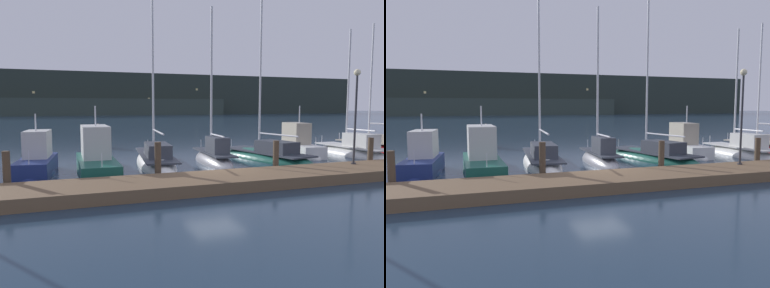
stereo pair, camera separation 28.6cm
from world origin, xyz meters
TOP-DOWN VIEW (x-y plane):
  - ground_plane at (0.00, 0.00)m, footprint 400.00×400.00m
  - dock at (0.00, -2.25)m, footprint 36.53×2.80m
  - mooring_pile_1 at (-8.69, -0.60)m, footprint 0.28×0.28m
  - mooring_pile_2 at (-2.90, -0.60)m, footprint 0.28×0.28m
  - mooring_pile_3 at (2.90, -0.60)m, footprint 0.28×0.28m
  - mooring_pile_4 at (8.69, -0.60)m, footprint 0.28×0.28m
  - motorboat_berth_3 at (-7.82, 3.20)m, footprint 2.08×4.94m
  - motorboat_berth_4 at (-5.08, 3.17)m, footprint 2.01×6.57m
  - sailboat_berth_5 at (-1.82, 4.06)m, footprint 2.97×8.53m
  - sailboat_berth_6 at (1.39, 3.40)m, footprint 1.96×5.72m
  - sailboat_berth_7 at (5.12, 3.91)m, footprint 3.52×8.06m
  - motorboat_berth_8 at (8.03, 4.72)m, footprint 2.14×4.80m
  - sailboat_berth_9 at (11.43, 3.59)m, footprint 2.15×6.80m
  - sailboat_berth_10 at (14.30, 4.46)m, footprint 2.99×6.78m
  - channel_buoy at (-3.82, 14.50)m, footprint 1.48×1.48m
  - dock_lamppost at (6.62, -1.62)m, footprint 0.32×0.32m
  - hillside_backdrop at (-2.28, 129.46)m, footprint 240.00×23.00m

SIDE VIEW (x-z plane):
  - ground_plane at x=0.00m, z-range 0.00..0.00m
  - sailboat_berth_5 at x=-1.82m, z-range -5.29..5.53m
  - sailboat_berth_7 at x=5.12m, z-range -5.20..5.45m
  - sailboat_berth_10 at x=14.30m, z-range -4.70..4.96m
  - sailboat_berth_9 at x=11.43m, z-range -4.28..4.62m
  - sailboat_berth_6 at x=1.39m, z-range -4.57..4.92m
  - dock at x=0.00m, z-range 0.00..0.45m
  - motorboat_berth_4 at x=-5.08m, z-range -1.56..2.34m
  - motorboat_berth_3 at x=-7.82m, z-range -1.31..2.10m
  - motorboat_berth_8 at x=8.03m, z-range -1.49..2.31m
  - channel_buoy at x=-3.82m, z-range -0.25..1.61m
  - mooring_pile_1 at x=-8.69m, z-range 0.00..1.59m
  - mooring_pile_4 at x=8.69m, z-range 0.00..1.59m
  - mooring_pile_3 at x=2.90m, z-range 0.00..1.62m
  - mooring_pile_2 at x=-2.90m, z-range 0.00..1.74m
  - dock_lamppost at x=6.62m, z-range 1.17..5.73m
  - hillside_backdrop at x=-2.28m, z-range -0.60..14.99m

